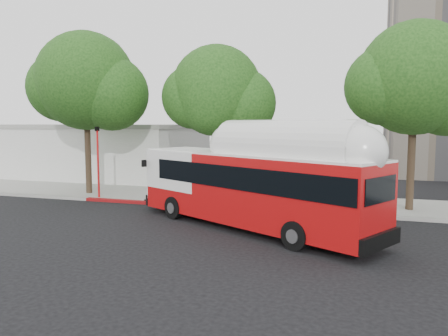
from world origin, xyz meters
name	(u,v)px	position (x,y,z in m)	size (l,w,h in m)	color
ground	(194,226)	(0.00, 0.00, 0.00)	(120.00, 120.00, 0.00)	black
sidewalk	(236,199)	(0.00, 6.50, 0.07)	(60.00, 5.00, 0.15)	gray
curb_strip	(222,207)	(0.00, 3.90, 0.07)	(60.00, 0.30, 0.15)	gray
red_curb_segment	(169,204)	(-3.00, 3.90, 0.08)	(10.00, 0.32, 0.16)	maroon
street_tree_left	(93,85)	(-8.53, 5.56, 6.60)	(6.67, 5.80, 9.74)	#2D2116
street_tree_mid	(224,95)	(-0.59, 6.06, 5.91)	(5.75, 5.00, 8.62)	#2D2116
street_tree_right	(424,83)	(9.44, 5.86, 6.26)	(6.21, 5.40, 9.18)	#2D2116
low_commercial_bldg	(98,150)	(-14.00, 14.00, 2.15)	(16.20, 10.20, 4.25)	silver
transit_bus	(251,189)	(2.44, 0.17, 1.68)	(11.65, 7.68, 3.59)	#AD0C0D
signal_pole	(98,163)	(-7.50, 4.27, 2.13)	(0.12, 0.39, 4.16)	red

